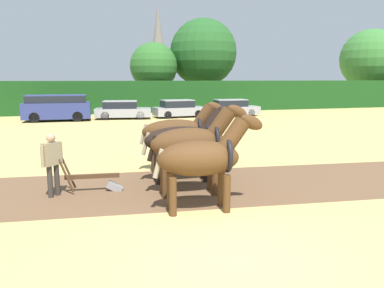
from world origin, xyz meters
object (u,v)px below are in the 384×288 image
Objects in this scene: tree_center at (203,53)px; farmer_at_plow at (52,160)px; tree_center_right at (370,59)px; plow at (97,180)px; farmer_beside_team at (182,136)px; tree_center_left at (154,67)px; draft_horse_lead_right at (193,144)px; draft_horse_trail_right at (179,131)px; parked_car_center_left at (179,109)px; draft_horse_trail_left at (185,140)px; parked_van at (57,107)px; draft_horse_lead_left at (203,158)px; parked_car_left at (122,110)px; parked_car_center at (232,108)px; church_spire at (158,48)px.

farmer_at_plow is (-13.71, -30.26, -5.00)m from tree_center.
tree_center_right is 46.20m from plow.
plow is at bearing -126.53° from farmer_beside_team.
plow is at bearing -103.08° from tree_center_left.
draft_horse_lead_right is at bearing -92.21° from farmer_beside_team.
farmer_beside_team is at bearing -139.68° from tree_center_right.
tree_center_right is 5.38× the size of plow.
parked_car_center_left is (4.36, 17.85, -0.69)m from draft_horse_trail_right.
farmer_at_plow is at bearing -148.62° from draft_horse_trail_right.
tree_center_left is 1.58× the size of parked_car_center_left.
tree_center_left is at bearing 86.35° from parked_car_center_left.
farmer_at_plow is at bearing -166.01° from draft_horse_trail_left.
farmer_beside_team is 17.01m from parked_van.
draft_horse_lead_left is 22.22m from parked_van.
draft_horse_lead_left is 1.57× the size of plow.
tree_center_right is at bearing 85.88° from farmer_at_plow.
tree_center_left reaches higher than farmer_beside_team.
tree_center_left is 30.32m from plow.
draft_horse_lead_right is 0.94× the size of draft_horse_trail_left.
plow is at bearing -115.99° from parked_car_center_left.
draft_horse_lead_left is 21.92m from parked_car_left.
tree_center is 33.12m from plow.
draft_horse_trail_right is at bearing 90.00° from draft_horse_lead_left.
draft_horse_lead_right is at bearing -81.12° from parked_car_left.
farmer_at_plow is 0.39× the size of parked_car_center.
plow is 19.79m from parked_car_left.
plow is (-2.43, 2.29, -0.99)m from draft_horse_lead_left.
parked_car_center_left is (4.75, 21.91, -0.61)m from draft_horse_lead_left.
parked_car_center_left reaches higher than parked_car_left.
church_spire is at bearing 85.62° from draft_horse_trail_left.
parked_car_center_left is (-5.38, -10.49, -5.32)m from tree_center.
draft_horse_lead_left reaches higher than parked_car_left.
draft_horse_lead_left is at bearing -75.90° from parked_van.
tree_center_left is at bearing 120.70° from farmer_at_plow.
farmer_beside_team is (-9.68, -56.09, -7.72)m from church_spire.
tree_center_left is at bearing 87.31° from draft_horse_trail_right.
draft_horse_lead_right is at bearing -74.75° from parked_van.
draft_horse_trail_right is at bearing -80.26° from parked_car_left.
tree_center is 3.27× the size of draft_horse_trail_right.
farmer_at_plow is (-3.98, -1.93, -0.37)m from draft_horse_trail_right.
draft_horse_lead_left is at bearing -99.74° from church_spire.
plow is 20.90m from parked_car_center_left.
draft_horse_trail_left is 0.61× the size of parked_van.
tree_center_left is 13.89m from parked_van.
farmer_beside_team is at bearing -116.89° from parked_car_center.
church_spire is 40.80m from parked_car_center.
tree_center reaches higher than parked_car_center_left.
draft_horse_trail_left is 0.66× the size of parked_car_left.
plow is 0.39× the size of parked_car_center_left.
parked_car_center is (11.86, 19.48, 0.37)m from plow.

